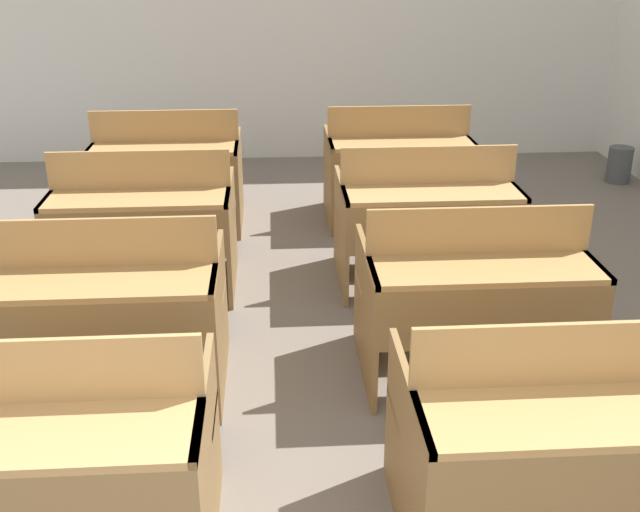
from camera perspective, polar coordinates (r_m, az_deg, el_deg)
wall_back at (r=7.71m, az=-3.13°, el=17.62°), size 6.92×0.06×2.79m
bench_front_left at (r=2.88m, az=-19.96°, el=-14.04°), size 1.12×0.80×0.93m
bench_front_right at (r=2.94m, az=17.65°, el=-12.88°), size 1.12×0.80×0.93m
bench_second_left at (r=3.83m, az=-15.97°, el=-3.74°), size 1.12×0.80×0.93m
bench_second_right at (r=3.90m, az=11.62°, el=-2.75°), size 1.12×0.80×0.93m
bench_third_left at (r=4.90m, az=-13.25°, el=2.59°), size 1.12×0.80×0.93m
bench_third_right at (r=4.92m, az=8.05°, el=3.06°), size 1.12×0.80×0.93m
bench_back_left at (r=5.98m, az=-11.51°, el=6.50°), size 1.12×0.80×0.93m
bench_back_right at (r=6.05m, az=5.92°, el=7.02°), size 1.12×0.80×0.93m
wastepaper_bin at (r=7.61m, az=21.85°, el=6.48°), size 0.22×0.22×0.33m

